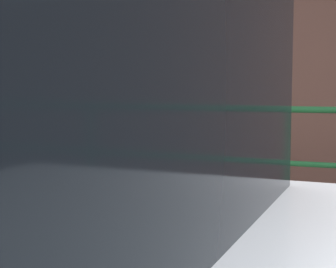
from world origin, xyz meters
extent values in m
cylinder|color=slate|center=(-0.32, 0.40, 0.64)|extent=(0.07, 0.07, 1.00)
cylinder|color=#939699|center=(-0.32, 0.40, 1.27)|extent=(0.17, 0.17, 0.26)
sphere|color=silver|center=(-0.32, 0.40, 1.43)|extent=(0.17, 0.17, 0.17)
cube|color=black|center=(-0.32, 0.31, 1.33)|extent=(0.09, 0.01, 0.07)
cube|color=white|center=(-0.32, 0.31, 1.23)|extent=(0.10, 0.01, 0.09)
cylinder|color=black|center=(-0.88, 0.58, 0.58)|extent=(0.15, 0.15, 0.88)
cylinder|color=black|center=(-0.70, 0.50, 0.58)|extent=(0.15, 0.15, 0.88)
cube|color=beige|center=(-0.79, 0.54, 1.35)|extent=(0.51, 0.39, 0.66)
sphere|color=tan|center=(-0.79, 0.54, 1.80)|extent=(0.24, 0.24, 0.24)
cylinder|color=beige|center=(-1.04, 0.66, 1.37)|extent=(0.09, 0.09, 0.62)
cylinder|color=beige|center=(-0.46, 0.60, 1.47)|extent=(0.29, 0.48, 0.52)
cylinder|color=#1E602D|center=(0.00, 2.43, 1.26)|extent=(24.00, 0.06, 0.06)
cylinder|color=#1E602D|center=(0.00, 2.43, 0.75)|extent=(24.00, 0.05, 0.05)
cylinder|color=#1E602D|center=(-1.09, 2.43, 0.70)|extent=(0.06, 0.06, 1.12)
cube|color=brown|center=(0.00, 4.17, 1.42)|extent=(32.00, 0.50, 2.84)
camera|label=1|loc=(0.72, -2.44, 1.45)|focal=55.23mm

